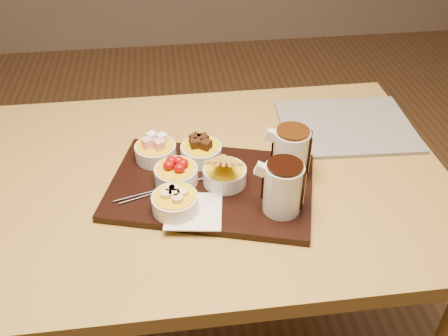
{
  "coord_description": "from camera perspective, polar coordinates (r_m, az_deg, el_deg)",
  "views": [
    {
      "loc": [
        -0.06,
        -0.94,
        1.49
      ],
      "look_at": [
        0.05,
        -0.06,
        0.81
      ],
      "focal_mm": 40.0,
      "sensor_mm": 36.0,
      "label": 1
    }
  ],
  "objects": [
    {
      "name": "fondue_skewers",
      "position": [
        1.14,
        -6.22,
        -2.13
      ],
      "size": [
        0.1,
        0.26,
        0.01
      ],
      "primitive_type": null,
      "rotation": [
        0.0,
        0.0,
        -1.3
      ],
      "color": "silver",
      "rests_on": "serving_board"
    },
    {
      "name": "pitcher_milk_chocolate",
      "position": [
        1.16,
        7.66,
        1.72
      ],
      "size": [
        0.1,
        0.1,
        0.11
      ],
      "primitive_type": "cylinder",
      "rotation": [
        0.0,
        0.0,
        -0.29
      ],
      "color": "silver",
      "rests_on": "serving_board"
    },
    {
      "name": "dining_table",
      "position": [
        1.27,
        -2.68,
        -4.31
      ],
      "size": [
        1.2,
        0.8,
        0.75
      ],
      "color": "#A5853D",
      "rests_on": "ground"
    },
    {
      "name": "serving_board",
      "position": [
        1.15,
        -1.48,
        -2.13
      ],
      "size": [
        0.53,
        0.42,
        0.02
      ],
      "primitive_type": "cube",
      "rotation": [
        0.0,
        0.0,
        -0.29
      ],
      "color": "black",
      "rests_on": "dining_table"
    },
    {
      "name": "napkin",
      "position": [
        1.08,
        -3.48,
        -4.94
      ],
      "size": [
        0.14,
        0.14,
        0.0
      ],
      "primitive_type": "cube",
      "rotation": [
        0.0,
        0.0,
        -0.15
      ],
      "color": "white",
      "rests_on": "serving_board"
    },
    {
      "name": "bowl_bananas",
      "position": [
        1.07,
        -5.61,
        -4.01
      ],
      "size": [
        0.1,
        0.1,
        0.04
      ],
      "primitive_type": "cylinder",
      "color": "silver",
      "rests_on": "serving_board"
    },
    {
      "name": "bowl_cake",
      "position": [
        1.21,
        -2.61,
        1.76
      ],
      "size": [
        0.1,
        0.1,
        0.04
      ],
      "primitive_type": "cylinder",
      "color": "silver",
      "rests_on": "serving_board"
    },
    {
      "name": "bowl_biscotti",
      "position": [
        1.14,
        0.07,
        -0.88
      ],
      "size": [
        0.1,
        0.1,
        0.04
      ],
      "primitive_type": "cylinder",
      "color": "silver",
      "rests_on": "serving_board"
    },
    {
      "name": "pitcher_dark_chocolate",
      "position": [
        1.05,
        6.76,
        -2.32
      ],
      "size": [
        0.1,
        0.1,
        0.11
      ],
      "primitive_type": "cylinder",
      "rotation": [
        0.0,
        0.0,
        -0.29
      ],
      "color": "silver",
      "rests_on": "serving_board"
    },
    {
      "name": "newspaper",
      "position": [
        1.41,
        13.77,
        4.7
      ],
      "size": [
        0.37,
        0.3,
        0.01
      ],
      "primitive_type": "cube",
      "rotation": [
        0.0,
        0.0,
        -0.05
      ],
      "color": "beige",
      "rests_on": "dining_table"
    },
    {
      "name": "bowl_marshmallows",
      "position": [
        1.22,
        -7.81,
        1.81
      ],
      "size": [
        0.1,
        0.1,
        0.04
      ],
      "primitive_type": "cylinder",
      "color": "silver",
      "rests_on": "serving_board"
    },
    {
      "name": "bowl_strawberries",
      "position": [
        1.15,
        -5.48,
        -0.8
      ],
      "size": [
        0.1,
        0.1,
        0.04
      ],
      "primitive_type": "cylinder",
      "color": "silver",
      "rests_on": "serving_board"
    }
  ]
}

